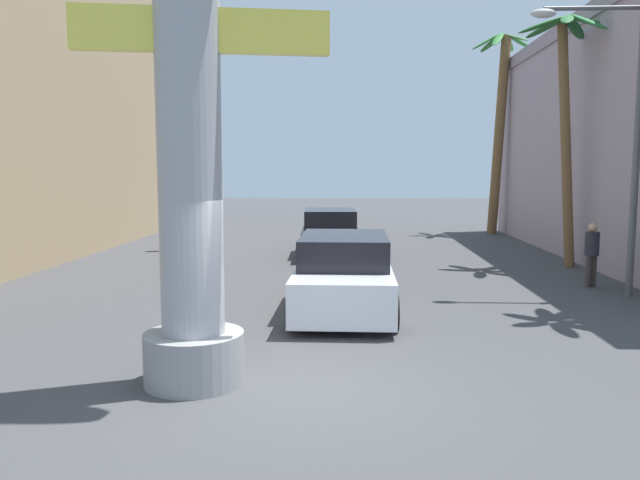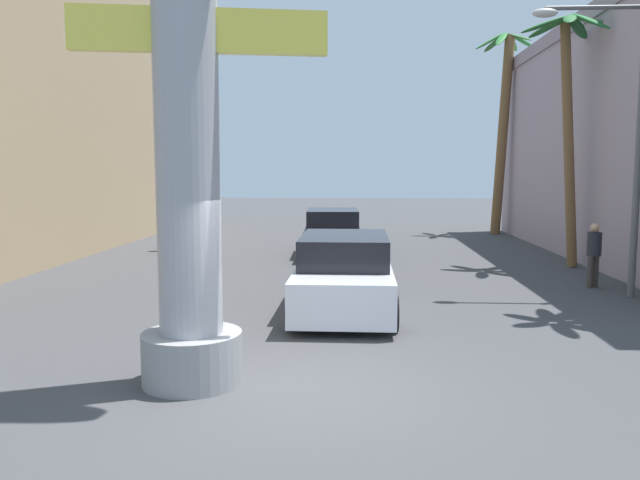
{
  "view_description": "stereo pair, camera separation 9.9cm",
  "coord_description": "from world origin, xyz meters",
  "px_view_note": "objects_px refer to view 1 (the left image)",
  "views": [
    {
      "loc": [
        0.58,
        -7.89,
        2.89
      ],
      "look_at": [
        0.0,
        3.91,
        1.56
      ],
      "focal_mm": 35.0,
      "sensor_mm": 36.0,
      "label": 1
    },
    {
      "loc": [
        0.68,
        -7.88,
        2.89
      ],
      "look_at": [
        0.0,
        3.91,
        1.56
      ],
      "focal_mm": 35.0,
      "sensor_mm": 36.0,
      "label": 2
    }
  ],
  "objects_px": {
    "neon_sign_pole": "(188,54)",
    "palm_tree_far_right": "(500,118)",
    "pedestrian_mid_right": "(592,250)",
    "pedestrian_far_left": "(164,224)",
    "palm_tree_mid_right": "(567,101)",
    "car_lead": "(344,274)",
    "car_far": "(330,234)",
    "street_lamp": "(619,119)"
  },
  "relations": [
    {
      "from": "neon_sign_pole",
      "to": "palm_tree_far_right",
      "type": "bearing_deg",
      "value": 66.86
    },
    {
      "from": "pedestrian_mid_right",
      "to": "pedestrian_far_left",
      "type": "distance_m",
      "value": 14.09
    },
    {
      "from": "pedestrian_mid_right",
      "to": "palm_tree_mid_right",
      "type": "bearing_deg",
      "value": 83.71
    },
    {
      "from": "car_lead",
      "to": "pedestrian_mid_right",
      "type": "distance_m",
      "value": 6.69
    },
    {
      "from": "neon_sign_pole",
      "to": "palm_tree_far_right",
      "type": "relative_size",
      "value": 1.08
    },
    {
      "from": "palm_tree_far_right",
      "to": "pedestrian_far_left",
      "type": "xyz_separation_m",
      "value": [
        -13.28,
        -6.75,
        -4.22
      ]
    },
    {
      "from": "car_far",
      "to": "pedestrian_mid_right",
      "type": "relative_size",
      "value": 2.82
    },
    {
      "from": "neon_sign_pole",
      "to": "pedestrian_far_left",
      "type": "height_order",
      "value": "neon_sign_pole"
    },
    {
      "from": "neon_sign_pole",
      "to": "palm_tree_mid_right",
      "type": "xyz_separation_m",
      "value": [
        8.44,
        10.82,
        0.52
      ]
    },
    {
      "from": "neon_sign_pole",
      "to": "car_far",
      "type": "relative_size",
      "value": 2.17
    },
    {
      "from": "neon_sign_pole",
      "to": "car_lead",
      "type": "xyz_separation_m",
      "value": [
        1.98,
        4.62,
        -3.64
      ]
    },
    {
      "from": "palm_tree_mid_right",
      "to": "pedestrian_far_left",
      "type": "height_order",
      "value": "palm_tree_mid_right"
    },
    {
      "from": "pedestrian_mid_right",
      "to": "street_lamp",
      "type": "bearing_deg",
      "value": -88.29
    },
    {
      "from": "car_far",
      "to": "pedestrian_mid_right",
      "type": "xyz_separation_m",
      "value": [
        6.64,
        -5.51,
        0.19
      ]
    },
    {
      "from": "car_lead",
      "to": "car_far",
      "type": "bearing_deg",
      "value": 93.89
    },
    {
      "from": "pedestrian_far_left",
      "to": "palm_tree_mid_right",
      "type": "bearing_deg",
      "value": -12.54
    },
    {
      "from": "palm_tree_far_right",
      "to": "neon_sign_pole",
      "type": "bearing_deg",
      "value": -113.14
    },
    {
      "from": "street_lamp",
      "to": "car_lead",
      "type": "distance_m",
      "value": 7.14
    },
    {
      "from": "neon_sign_pole",
      "to": "car_far",
      "type": "distance_m",
      "value": 13.48
    },
    {
      "from": "pedestrian_mid_right",
      "to": "palm_tree_far_right",
      "type": "bearing_deg",
      "value": 87.02
    },
    {
      "from": "car_far",
      "to": "palm_tree_mid_right",
      "type": "bearing_deg",
      "value": -16.51
    },
    {
      "from": "neon_sign_pole",
      "to": "pedestrian_far_left",
      "type": "xyz_separation_m",
      "value": [
        -4.54,
        13.71,
        -3.42
      ]
    },
    {
      "from": "car_lead",
      "to": "palm_tree_far_right",
      "type": "height_order",
      "value": "palm_tree_far_right"
    },
    {
      "from": "street_lamp",
      "to": "neon_sign_pole",
      "type": "bearing_deg",
      "value": -142.21
    },
    {
      "from": "car_far",
      "to": "palm_tree_mid_right",
      "type": "xyz_separation_m",
      "value": [
        7.02,
        -2.08,
        4.17
      ]
    },
    {
      "from": "palm_tree_far_right",
      "to": "car_far",
      "type": "bearing_deg",
      "value": -134.12
    },
    {
      "from": "car_lead",
      "to": "pedestrian_mid_right",
      "type": "bearing_deg",
      "value": 24.56
    },
    {
      "from": "neon_sign_pole",
      "to": "pedestrian_far_left",
      "type": "bearing_deg",
      "value": 108.31
    },
    {
      "from": "car_far",
      "to": "palm_tree_far_right",
      "type": "distance_m",
      "value": 11.42
    },
    {
      "from": "car_far",
      "to": "palm_tree_far_right",
      "type": "height_order",
      "value": "palm_tree_far_right"
    },
    {
      "from": "street_lamp",
      "to": "pedestrian_mid_right",
      "type": "distance_m",
      "value": 3.3
    },
    {
      "from": "car_far",
      "to": "pedestrian_far_left",
      "type": "xyz_separation_m",
      "value": [
        -5.95,
        0.8,
        0.22
      ]
    },
    {
      "from": "street_lamp",
      "to": "car_far",
      "type": "distance_m",
      "value": 9.97
    },
    {
      "from": "palm_tree_mid_right",
      "to": "pedestrian_far_left",
      "type": "distance_m",
      "value": 13.86
    },
    {
      "from": "neon_sign_pole",
      "to": "street_lamp",
      "type": "relative_size",
      "value": 1.48
    },
    {
      "from": "palm_tree_mid_right",
      "to": "pedestrian_mid_right",
      "type": "height_order",
      "value": "palm_tree_mid_right"
    },
    {
      "from": "pedestrian_far_left",
      "to": "car_far",
      "type": "bearing_deg",
      "value": -7.69
    },
    {
      "from": "street_lamp",
      "to": "pedestrian_mid_right",
      "type": "xyz_separation_m",
      "value": [
        -0.03,
        1.12,
        -3.1
      ]
    },
    {
      "from": "car_far",
      "to": "pedestrian_far_left",
      "type": "distance_m",
      "value": 6.01
    },
    {
      "from": "palm_tree_far_right",
      "to": "pedestrian_far_left",
      "type": "bearing_deg",
      "value": -153.06
    },
    {
      "from": "pedestrian_mid_right",
      "to": "car_lead",
      "type": "bearing_deg",
      "value": -155.44
    },
    {
      "from": "neon_sign_pole",
      "to": "pedestrian_mid_right",
      "type": "distance_m",
      "value": 11.47
    }
  ]
}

